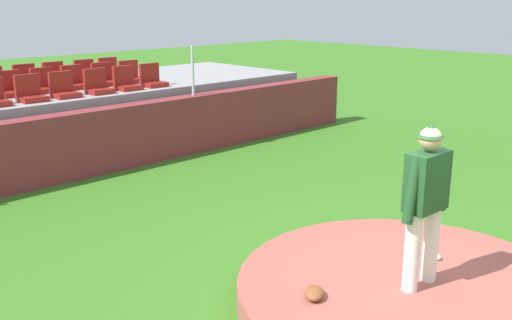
{
  "coord_description": "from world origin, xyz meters",
  "views": [
    {
      "loc": [
        -5.22,
        -2.98,
        3.27
      ],
      "look_at": [
        0.0,
        2.42,
        1.17
      ],
      "focal_mm": 40.91,
      "sensor_mm": 36.0,
      "label": 1
    }
  ],
  "objects_px": {
    "pitcher": "(426,195)",
    "stadium_chair_18": "(56,77)",
    "stadium_chair_17": "(27,80)",
    "fielding_glove": "(314,293)",
    "stadium_chair_2": "(30,93)",
    "stadium_chair_4": "(98,86)",
    "stadium_chair_20": "(110,72)",
    "stadium_chair_3": "(64,89)",
    "stadium_chair_10": "(44,85)",
    "stadium_chair_12": "(104,78)",
    "baseball": "(438,257)",
    "stadium_chair_5": "(126,82)",
    "stadium_chair_13": "(131,76)",
    "stadium_chair_6": "(152,79)",
    "stadium_chair_19": "(86,75)",
    "stadium_chair_9": "(11,88)",
    "stadium_chair_11": "(75,81)"
  },
  "relations": [
    {
      "from": "pitcher",
      "to": "stadium_chair_18",
      "type": "relative_size",
      "value": 3.55
    },
    {
      "from": "stadium_chair_17",
      "to": "fielding_glove",
      "type": "bearing_deg",
      "value": 83.57
    },
    {
      "from": "stadium_chair_2",
      "to": "stadium_chair_4",
      "type": "relative_size",
      "value": 1.0
    },
    {
      "from": "stadium_chair_2",
      "to": "stadium_chair_20",
      "type": "bearing_deg",
      "value": -146.84
    },
    {
      "from": "pitcher",
      "to": "stadium_chair_4",
      "type": "bearing_deg",
      "value": 87.62
    },
    {
      "from": "stadium_chair_3",
      "to": "stadium_chair_18",
      "type": "distance_m",
      "value": 1.93
    },
    {
      "from": "stadium_chair_10",
      "to": "stadium_chair_12",
      "type": "relative_size",
      "value": 1.0
    },
    {
      "from": "baseball",
      "to": "stadium_chair_5",
      "type": "height_order",
      "value": "stadium_chair_5"
    },
    {
      "from": "stadium_chair_13",
      "to": "stadium_chair_10",
      "type": "bearing_deg",
      "value": 0.07
    },
    {
      "from": "pitcher",
      "to": "stadium_chair_5",
      "type": "bearing_deg",
      "value": 82.78
    },
    {
      "from": "stadium_chair_13",
      "to": "stadium_chair_17",
      "type": "height_order",
      "value": "same"
    },
    {
      "from": "pitcher",
      "to": "stadium_chair_18",
      "type": "xyz_separation_m",
      "value": [
        0.66,
        9.75,
        0.23
      ]
    },
    {
      "from": "baseball",
      "to": "stadium_chair_5",
      "type": "relative_size",
      "value": 0.15
    },
    {
      "from": "pitcher",
      "to": "stadium_chair_10",
      "type": "distance_m",
      "value": 8.85
    },
    {
      "from": "stadium_chair_5",
      "to": "stadium_chair_17",
      "type": "relative_size",
      "value": 1.0
    },
    {
      "from": "stadium_chair_17",
      "to": "stadium_chair_6",
      "type": "bearing_deg",
      "value": 138.98
    },
    {
      "from": "stadium_chair_6",
      "to": "stadium_chair_13",
      "type": "bearing_deg",
      "value": -90.87
    },
    {
      "from": "pitcher",
      "to": "baseball",
      "type": "bearing_deg",
      "value": 16.12
    },
    {
      "from": "stadium_chair_2",
      "to": "stadium_chair_10",
      "type": "distance_m",
      "value": 1.11
    },
    {
      "from": "stadium_chair_4",
      "to": "fielding_glove",
      "type": "bearing_deg",
      "value": 76.68
    },
    {
      "from": "baseball",
      "to": "stadium_chair_4",
      "type": "bearing_deg",
      "value": 90.05
    },
    {
      "from": "stadium_chair_12",
      "to": "stadium_chair_2",
      "type": "bearing_deg",
      "value": 23.36
    },
    {
      "from": "stadium_chair_18",
      "to": "stadium_chair_6",
      "type": "bearing_deg",
      "value": 128.01
    },
    {
      "from": "stadium_chair_2",
      "to": "stadium_chair_20",
      "type": "relative_size",
      "value": 1.0
    },
    {
      "from": "baseball",
      "to": "stadium_chair_10",
      "type": "xyz_separation_m",
      "value": [
        -0.73,
        8.67,
        1.22
      ]
    },
    {
      "from": "stadium_chair_4",
      "to": "stadium_chair_5",
      "type": "height_order",
      "value": "same"
    },
    {
      "from": "fielding_glove",
      "to": "stadium_chair_4",
      "type": "distance_m",
      "value": 7.63
    },
    {
      "from": "fielding_glove",
      "to": "stadium_chair_19",
      "type": "relative_size",
      "value": 0.6
    },
    {
      "from": "stadium_chair_2",
      "to": "stadium_chair_5",
      "type": "bearing_deg",
      "value": 179.62
    },
    {
      "from": "stadium_chair_5",
      "to": "stadium_chair_9",
      "type": "bearing_deg",
      "value": -22.66
    },
    {
      "from": "stadium_chair_10",
      "to": "stadium_chair_12",
      "type": "height_order",
      "value": "same"
    },
    {
      "from": "fielding_glove",
      "to": "stadium_chair_2",
      "type": "xyz_separation_m",
      "value": [
        0.34,
        7.37,
        1.2
      ]
    },
    {
      "from": "pitcher",
      "to": "stadium_chair_4",
      "type": "xyz_separation_m",
      "value": [
        0.7,
        7.93,
        0.23
      ]
    },
    {
      "from": "stadium_chair_2",
      "to": "stadium_chair_11",
      "type": "bearing_deg",
      "value": -146.76
    },
    {
      "from": "stadium_chair_2",
      "to": "stadium_chair_20",
      "type": "xyz_separation_m",
      "value": [
        2.76,
        1.81,
        0.0
      ]
    },
    {
      "from": "baseball",
      "to": "stadium_chair_4",
      "type": "xyz_separation_m",
      "value": [
        -0.01,
        7.76,
        1.22
      ]
    },
    {
      "from": "stadium_chair_10",
      "to": "stadium_chair_5",
      "type": "bearing_deg",
      "value": 147.76
    },
    {
      "from": "stadium_chair_10",
      "to": "stadium_chair_18",
      "type": "relative_size",
      "value": 1.0
    },
    {
      "from": "stadium_chair_11",
      "to": "stadium_chair_18",
      "type": "height_order",
      "value": "same"
    },
    {
      "from": "stadium_chair_18",
      "to": "baseball",
      "type": "bearing_deg",
      "value": 90.28
    },
    {
      "from": "stadium_chair_12",
      "to": "stadium_chair_9",
      "type": "bearing_deg",
      "value": 0.93
    },
    {
      "from": "stadium_chair_4",
      "to": "stadium_chair_10",
      "type": "height_order",
      "value": "same"
    },
    {
      "from": "stadium_chair_20",
      "to": "stadium_chair_3",
      "type": "bearing_deg",
      "value": 40.96
    },
    {
      "from": "stadium_chair_11",
      "to": "stadium_chair_13",
      "type": "height_order",
      "value": "same"
    },
    {
      "from": "stadium_chair_12",
      "to": "stadium_chair_13",
      "type": "xyz_separation_m",
      "value": [
        0.68,
        -0.02,
        0.0
      ]
    },
    {
      "from": "stadium_chair_5",
      "to": "stadium_chair_6",
      "type": "relative_size",
      "value": 1.0
    },
    {
      "from": "stadium_chair_2",
      "to": "stadium_chair_18",
      "type": "relative_size",
      "value": 1.0
    },
    {
      "from": "stadium_chair_2",
      "to": "stadium_chair_3",
      "type": "distance_m",
      "value": 0.67
    },
    {
      "from": "stadium_chair_5",
      "to": "stadium_chair_6",
      "type": "distance_m",
      "value": 0.67
    },
    {
      "from": "stadium_chair_5",
      "to": "stadium_chair_13",
      "type": "bearing_deg",
      "value": -127.47
    }
  ]
}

